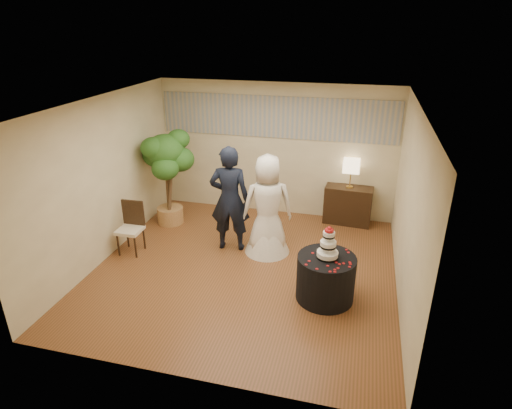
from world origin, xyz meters
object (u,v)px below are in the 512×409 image
(groom, at_px, (230,199))
(ficus_tree, at_px, (167,178))
(console, at_px, (348,205))
(bride, at_px, (268,205))
(cake_table, at_px, (326,278))
(wedding_cake, at_px, (328,242))
(table_lamp, at_px, (351,174))
(side_chair, at_px, (130,229))

(groom, height_order, ficus_tree, ficus_tree)
(console, xyz_separation_m, ficus_tree, (-3.58, -0.91, 0.60))
(bride, height_order, cake_table, bride)
(cake_table, bearing_deg, wedding_cake, 0.00)
(bride, height_order, table_lamp, bride)
(side_chair, bearing_deg, table_lamp, 29.87)
(table_lamp, distance_m, ficus_tree, 3.69)
(cake_table, distance_m, console, 2.79)
(groom, relative_size, side_chair, 2.06)
(table_lamp, bearing_deg, console, 0.00)
(cake_table, distance_m, ficus_tree, 3.94)
(cake_table, relative_size, table_lamp, 1.51)
(bride, bearing_deg, groom, -16.43)
(side_chair, bearing_deg, wedding_cake, -9.66)
(wedding_cake, height_order, ficus_tree, ficus_tree)
(cake_table, distance_m, wedding_cake, 0.61)
(cake_table, bearing_deg, console, 86.36)
(groom, xyz_separation_m, bride, (0.69, 0.03, -0.06))
(groom, xyz_separation_m, table_lamp, (2.04, 1.62, 0.10))
(wedding_cake, relative_size, ficus_tree, 0.25)
(bride, height_order, side_chair, bride)
(table_lamp, height_order, side_chair, table_lamp)
(table_lamp, relative_size, ficus_tree, 0.29)
(wedding_cake, height_order, console, wedding_cake)
(groom, bearing_deg, console, -149.45)
(bride, xyz_separation_m, cake_table, (1.17, -1.19, -0.56))
(groom, height_order, bride, groom)
(cake_table, xyz_separation_m, side_chair, (-3.57, 0.55, 0.12))
(groom, height_order, wedding_cake, groom)
(bride, bearing_deg, ficus_tree, -35.76)
(console, bearing_deg, cake_table, -89.83)
(side_chair, bearing_deg, groom, 18.83)
(side_chair, bearing_deg, console, 29.87)
(bride, bearing_deg, wedding_cake, 115.87)
(console, distance_m, side_chair, 4.36)
(bride, xyz_separation_m, table_lamp, (1.35, 1.59, 0.16))
(cake_table, xyz_separation_m, wedding_cake, (0.00, 0.00, 0.61))
(bride, height_order, console, bride)
(cake_table, relative_size, ficus_tree, 0.44)
(table_lamp, bearing_deg, cake_table, -93.64)
(bride, relative_size, table_lamp, 3.17)
(console, distance_m, ficus_tree, 3.74)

